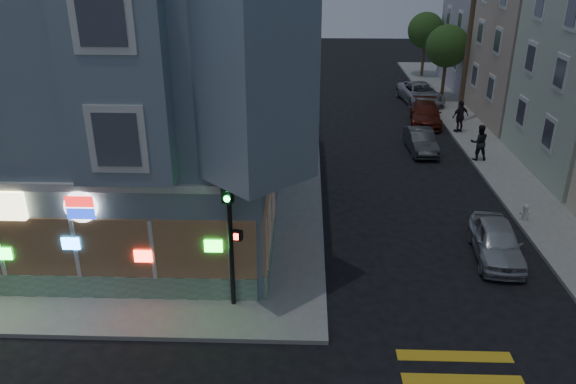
# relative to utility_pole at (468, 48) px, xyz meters

# --- Properties ---
(sidewalk_nw) EXTENTS (33.00, 42.00, 0.15)m
(sidewalk_nw) POSITION_rel_utility_pole_xyz_m (-25.50, -1.00, -4.72)
(sidewalk_nw) COLOR gray
(sidewalk_nw) RESTS_ON ground
(corner_building) EXTENTS (14.60, 14.60, 11.40)m
(corner_building) POSITION_rel_utility_pole_xyz_m (-18.00, -13.02, 1.02)
(corner_building) COLOR gray
(corner_building) RESTS_ON sidewalk_nw
(row_house_d) EXTENTS (12.00, 8.60, 10.50)m
(row_house_d) POSITION_rel_utility_pole_xyz_m (7.50, 10.00, 0.60)
(row_house_d) COLOR #9993A2
(row_house_d) RESTS_ON sidewalk_ne
(utility_pole) EXTENTS (2.20, 0.30, 9.00)m
(utility_pole) POSITION_rel_utility_pole_xyz_m (0.00, 0.00, 0.00)
(utility_pole) COLOR #4C3826
(utility_pole) RESTS_ON sidewalk_ne
(street_tree_near) EXTENTS (3.00, 3.00, 5.30)m
(street_tree_near) POSITION_rel_utility_pole_xyz_m (0.20, 6.00, -0.86)
(street_tree_near) COLOR #4C3826
(street_tree_near) RESTS_ON sidewalk_ne
(street_tree_far) EXTENTS (3.00, 3.00, 5.30)m
(street_tree_far) POSITION_rel_utility_pole_xyz_m (0.20, 14.00, -0.86)
(street_tree_far) COLOR #4C3826
(street_tree_far) RESTS_ON sidewalk_ne
(pedestrian_a) EXTENTS (0.95, 0.75, 1.90)m
(pedestrian_a) POSITION_rel_utility_pole_xyz_m (-0.70, -6.86, -3.70)
(pedestrian_a) COLOR black
(pedestrian_a) RESTS_ON sidewalk_ne
(pedestrian_b) EXTENTS (1.22, 0.90, 1.93)m
(pedestrian_b) POSITION_rel_utility_pole_xyz_m (-0.50, -2.05, -3.68)
(pedestrian_b) COLOR black
(pedestrian_b) RESTS_ON sidewalk_ne
(parked_car_a) EXTENTS (1.97, 4.06, 1.34)m
(parked_car_a) POSITION_rel_utility_pole_xyz_m (-2.75, -16.82, -4.13)
(parked_car_a) COLOR #B5BABE
(parked_car_a) RESTS_ON ground
(parked_car_b) EXTENTS (1.44, 3.80, 1.24)m
(parked_car_b) POSITION_rel_utility_pole_xyz_m (-3.40, -5.28, -4.18)
(parked_car_b) COLOR #37393C
(parked_car_b) RESTS_ON ground
(parked_car_c) EXTENTS (2.44, 4.77, 1.32)m
(parked_car_c) POSITION_rel_utility_pole_xyz_m (-2.13, 0.03, -4.13)
(parked_car_c) COLOR #5F2015
(parked_car_c) RESTS_ON ground
(parked_car_d) EXTENTS (3.03, 5.42, 1.43)m
(parked_car_d) POSITION_rel_utility_pole_xyz_m (-1.53, 5.23, -4.08)
(parked_car_d) COLOR #A7ABB1
(parked_car_d) RESTS_ON ground
(traffic_signal) EXTENTS (0.58, 0.51, 4.60)m
(traffic_signal) POSITION_rel_utility_pole_xyz_m (-11.93, -20.36, -1.54)
(traffic_signal) COLOR black
(traffic_signal) RESTS_ON sidewalk_nw
(fire_hydrant) EXTENTS (0.40, 0.23, 0.70)m
(fire_hydrant) POSITION_rel_utility_pole_xyz_m (-0.70, -13.98, -4.28)
(fire_hydrant) COLOR silver
(fire_hydrant) RESTS_ON sidewalk_ne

